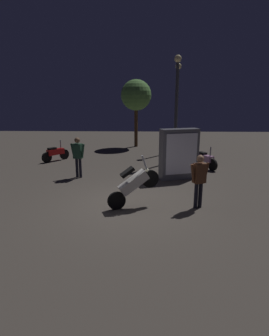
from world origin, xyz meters
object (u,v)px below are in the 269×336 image
object	(u,v)px
motorcycle_pink_parked_right	(205,159)
kiosk_billboard	(179,154)
streetlamp_near	(176,97)
person_bystander_far	(78,154)
motorcycle_red_parked_left	(56,153)
streetlamp_far	(177,98)
person_rider_beside	(199,177)
motorcycle_white_foreground	(133,184)

from	to	relation	value
motorcycle_pink_parked_right	kiosk_billboard	world-z (taller)	kiosk_billboard
kiosk_billboard	streetlamp_near	bearing A→B (deg)	-110.23
person_bystander_far	streetlamp_near	world-z (taller)	streetlamp_near
motorcycle_pink_parked_right	streetlamp_near	xyz separation A→B (m)	(-1.32, 1.35, 2.95)
motorcycle_red_parked_left	streetlamp_far	xyz separation A→B (m)	(6.82, 2.79, 2.93)
person_bystander_far	streetlamp_near	size ratio (longest dim) A/B	0.32
person_rider_beside	motorcycle_pink_parked_right	bearing A→B (deg)	140.57
streetlamp_far	motorcycle_pink_parked_right	bearing A→B (deg)	-77.15
motorcycle_white_foreground	motorcycle_red_parked_left	world-z (taller)	motorcycle_white_foreground
streetlamp_near	kiosk_billboard	xyz separation A→B (m)	(-0.19, -3.13, -2.34)
person_rider_beside	motorcycle_red_parked_left	bearing A→B (deg)	-158.90
streetlamp_near	person_bystander_far	bearing A→B (deg)	-144.85
motorcycle_white_foreground	streetlamp_near	distance (m)	7.13
person_rider_beside	streetlamp_near	bearing A→B (deg)	155.49
motorcycle_red_parked_left	streetlamp_near	size ratio (longest dim) A/B	0.25
streetlamp_far	person_bystander_far	bearing A→B (deg)	-129.32
person_rider_beside	kiosk_billboard	size ratio (longest dim) A/B	0.79
motorcycle_red_parked_left	person_rider_beside	size ratio (longest dim) A/B	0.81
person_rider_beside	person_bystander_far	size ratio (longest dim) A/B	0.96
motorcycle_white_foreground	person_bystander_far	world-z (taller)	person_bystander_far
person_rider_beside	streetlamp_far	xyz separation A→B (m)	(0.38, 9.08, 2.37)
person_rider_beside	kiosk_billboard	distance (m)	3.19
person_rider_beside	streetlamp_far	distance (m)	9.39
motorcycle_pink_parked_right	person_rider_beside	size ratio (longest dim) A/B	0.90
streetlamp_far	motorcycle_white_foreground	bearing A→B (deg)	-104.62
streetlamp_near	streetlamp_far	size ratio (longest dim) A/B	1.01
motorcycle_white_foreground	person_rider_beside	world-z (taller)	person_rider_beside
motorcycle_white_foreground	streetlamp_near	world-z (taller)	streetlamp_near
motorcycle_red_parked_left	person_rider_beside	xyz separation A→B (m)	(6.44, -6.29, 0.56)
motorcycle_red_parked_left	motorcycle_pink_parked_right	world-z (taller)	same
motorcycle_red_parked_left	streetlamp_near	bearing A→B (deg)	-50.61
motorcycle_pink_parked_right	kiosk_billboard	xyz separation A→B (m)	(-1.51, -1.78, 0.61)
motorcycle_red_parked_left	streetlamp_far	world-z (taller)	streetlamp_far
person_bystander_far	kiosk_billboard	bearing A→B (deg)	105.35
person_rider_beside	person_bystander_far	xyz separation A→B (m)	(-4.45, 3.18, 0.04)
streetlamp_near	motorcycle_white_foreground	bearing A→B (deg)	-107.43
person_rider_beside	kiosk_billboard	bearing A→B (deg)	158.93
person_rider_beside	person_bystander_far	bearing A→B (deg)	-150.18
motorcycle_pink_parked_right	person_rider_beside	bearing A→B (deg)	-43.48
motorcycle_red_parked_left	kiosk_billboard	world-z (taller)	kiosk_billboard
motorcycle_red_parked_left	streetlamp_near	world-z (taller)	streetlamp_near
motorcycle_red_parked_left	kiosk_billboard	distance (m)	7.00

